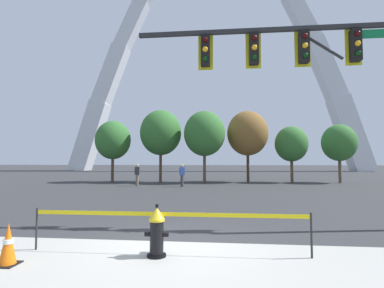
% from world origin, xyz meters
% --- Properties ---
extents(ground_plane, '(240.00, 240.00, 0.00)m').
position_xyz_m(ground_plane, '(0.00, 0.00, 0.00)').
color(ground_plane, '#333335').
extents(fire_hydrant, '(0.46, 0.48, 0.99)m').
position_xyz_m(fire_hydrant, '(-0.12, -0.92, 0.47)').
color(fire_hydrant, black).
rests_on(fire_hydrant, ground).
extents(caution_tape_barrier, '(5.50, 0.07, 0.85)m').
position_xyz_m(caution_tape_barrier, '(0.06, -0.75, 0.59)').
color(caution_tape_barrier, '#232326').
rests_on(caution_tape_barrier, ground).
extents(traffic_cone_by_hydrant, '(0.36, 0.36, 0.73)m').
position_xyz_m(traffic_cone_by_hydrant, '(-2.61, -1.62, 0.36)').
color(traffic_cone_by_hydrant, black).
rests_on(traffic_cone_by_hydrant, ground).
extents(traffic_signal_gantry, '(7.82, 0.44, 6.00)m').
position_xyz_m(traffic_signal_gantry, '(3.90, 1.84, 4.40)').
color(traffic_signal_gantry, '#232326').
rests_on(traffic_signal_gantry, ground).
extents(monument_arch, '(55.49, 3.32, 47.25)m').
position_xyz_m(monument_arch, '(-0.00, 46.59, 20.66)').
color(monument_arch, silver).
rests_on(monument_arch, ground).
extents(tree_far_left, '(3.02, 3.02, 5.29)m').
position_xyz_m(tree_far_left, '(-8.15, 17.41, 3.62)').
color(tree_far_left, brown).
rests_on(tree_far_left, ground).
extents(tree_left_mid, '(3.56, 3.56, 6.24)m').
position_xyz_m(tree_left_mid, '(-4.05, 17.87, 4.27)').
color(tree_left_mid, brown).
rests_on(tree_left_mid, ground).
extents(tree_center_left, '(3.42, 3.42, 5.99)m').
position_xyz_m(tree_center_left, '(-0.22, 17.27, 4.10)').
color(tree_center_left, brown).
rests_on(tree_center_left, ground).
extents(tree_center_right, '(3.51, 3.51, 6.14)m').
position_xyz_m(tree_center_right, '(3.45, 18.49, 4.20)').
color(tree_center_right, '#473323').
rests_on(tree_center_right, ground).
extents(tree_right_mid, '(2.72, 2.72, 4.76)m').
position_xyz_m(tree_right_mid, '(7.08, 18.41, 3.25)').
color(tree_right_mid, brown).
rests_on(tree_right_mid, ground).
extents(tree_far_right, '(2.79, 2.79, 4.87)m').
position_xyz_m(tree_far_right, '(10.94, 18.41, 3.33)').
color(tree_far_right, brown).
rests_on(tree_far_right, ground).
extents(pedestrian_walking_left, '(0.35, 0.22, 1.59)m').
position_xyz_m(pedestrian_walking_left, '(-4.92, 13.89, 0.82)').
color(pedestrian_walking_left, brown).
rests_on(pedestrian_walking_left, ground).
extents(pedestrian_standing_center, '(0.39, 0.31, 1.59)m').
position_xyz_m(pedestrian_standing_center, '(-1.61, 13.71, 0.82)').
color(pedestrian_standing_center, '#38383D').
rests_on(pedestrian_standing_center, ground).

